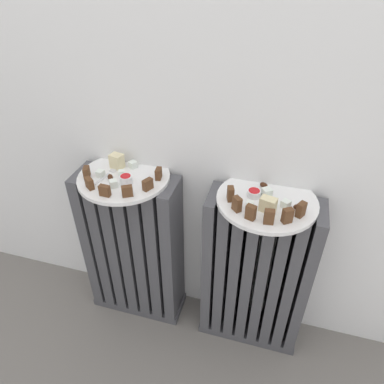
{
  "coord_description": "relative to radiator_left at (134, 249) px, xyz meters",
  "views": [
    {
      "loc": [
        0.24,
        -0.56,
        1.24
      ],
      "look_at": [
        0.0,
        0.28,
        0.61
      ],
      "focal_mm": 32.92,
      "sensor_mm": 36.0,
      "label": 1
    }
  ],
  "objects": [
    {
      "name": "turkish_delight_left_0",
      "position": [
        -0.0,
        -0.07,
        0.34
      ],
      "size": [
        0.03,
        0.03,
        0.02
      ],
      "primitive_type": "cube",
      "rotation": [
        0.0,
        0.0,
        0.65
      ],
      "color": "white",
      "rests_on": "plate_left"
    },
    {
      "name": "medjool_date_left_0",
      "position": [
        -0.03,
        -0.03,
        0.34
      ],
      "size": [
        0.03,
        0.03,
        0.02
      ],
      "primitive_type": "ellipsoid",
      "rotation": [
        0.0,
        0.0,
        2.2
      ],
      "color": "#3D1E0F",
      "rests_on": "plate_left"
    },
    {
      "name": "turkish_delight_left_3",
      "position": [
        0.01,
        0.05,
        0.34
      ],
      "size": [
        0.03,
        0.03,
        0.02
      ],
      "primitive_type": "cube",
      "rotation": [
        0.0,
        0.0,
        1.09
      ],
      "color": "white",
      "rests_on": "plate_left"
    },
    {
      "name": "turkish_delight_right_2",
      "position": [
        0.5,
        -0.02,
        0.34
      ],
      "size": [
        0.03,
        0.03,
        0.02
      ],
      "primitive_type": "cube",
      "rotation": [
        0.0,
        0.0,
        1.04
      ],
      "color": "white",
      "rests_on": "plate_right"
    },
    {
      "name": "marble_cake_slice_left_0",
      "position": [
        -0.04,
        0.04,
        0.35
      ],
      "size": [
        0.05,
        0.04,
        0.05
      ],
      "primitive_type": "cube",
      "rotation": [
        0.0,
        0.0,
        -0.22
      ],
      "color": "beige",
      "rests_on": "plate_left"
    },
    {
      "name": "dark_cake_slice_left_4",
      "position": [
        0.1,
        -0.05,
        0.34
      ],
      "size": [
        0.03,
        0.04,
        0.03
      ],
      "primitive_type": "cube",
      "rotation": [
        0.0,
        0.0,
        1.12
      ],
      "color": "#56351E",
      "rests_on": "plate_left"
    },
    {
      "name": "dark_cake_slice_left_1",
      "position": [
        -0.07,
        -0.09,
        0.34
      ],
      "size": [
        0.04,
        0.03,
        0.03
      ],
      "primitive_type": "cube",
      "rotation": [
        0.0,
        0.0,
        -0.64
      ],
      "color": "#56351E",
      "rests_on": "plate_left"
    },
    {
      "name": "fork",
      "position": [
        -0.05,
        -0.01,
        0.33
      ],
      "size": [
        0.03,
        0.1,
        0.0
      ],
      "color": "silver",
      "rests_on": "plate_left"
    },
    {
      "name": "turkish_delight_left_2",
      "position": [
        -0.0,
        -0.0,
        0.34
      ],
      "size": [
        0.03,
        0.03,
        0.02
      ],
      "primitive_type": "cube",
      "rotation": [
        0.0,
        0.0,
        0.48
      ],
      "color": "white",
      "rests_on": "plate_left"
    },
    {
      "name": "dark_cake_slice_right_4",
      "position": [
        0.51,
        -0.09,
        0.35
      ],
      "size": [
        0.03,
        0.03,
        0.04
      ],
      "primitive_type": "cube",
      "rotation": [
        0.0,
        0.0,
        0.6
      ],
      "color": "#56351E",
      "rests_on": "plate_right"
    },
    {
      "name": "dark_cake_slice_right_3",
      "position": [
        0.47,
        -0.11,
        0.35
      ],
      "size": [
        0.03,
        0.02,
        0.04
      ],
      "primitive_type": "cube",
      "rotation": [
        0.0,
        0.0,
        0.13
      ],
      "color": "#56351E",
      "rests_on": "plate_right"
    },
    {
      "name": "jam_bowl_left",
      "position": [
        0.03,
        -0.04,
        0.34
      ],
      "size": [
        0.04,
        0.04,
        0.03
      ],
      "color": "white",
      "rests_on": "plate_left"
    },
    {
      "name": "dark_cake_slice_left_2",
      "position": [
        -0.01,
        -0.11,
        0.34
      ],
      "size": [
        0.03,
        0.02,
        0.03
      ],
      "primitive_type": "cube",
      "rotation": [
        0.0,
        0.0,
        -0.05
      ],
      "color": "#56351E",
      "rests_on": "plate_left"
    },
    {
      "name": "dark_cake_slice_left_3",
      "position": [
        0.06,
        -0.1,
        0.34
      ],
      "size": [
        0.04,
        0.03,
        0.03
      ],
      "primitive_type": "cube",
      "rotation": [
        0.0,
        0.0,
        0.54
      ],
      "color": "#56351E",
      "rests_on": "plate_left"
    },
    {
      "name": "ground_plane",
      "position": [
        0.23,
        -0.28,
        -0.31
      ],
      "size": [
        6.0,
        6.0,
        0.0
      ],
      "primitive_type": "plane",
      "color": "slate"
    },
    {
      "name": "dark_cake_slice_right_1",
      "position": [
        0.38,
        -0.08,
        0.35
      ],
      "size": [
        0.03,
        0.03,
        0.04
      ],
      "primitive_type": "cube",
      "rotation": [
        0.0,
        0.0,
        -0.79
      ],
      "color": "#56351E",
      "rests_on": "plate_right"
    },
    {
      "name": "turkish_delight_right_0",
      "position": [
        0.45,
        0.01,
        0.34
      ],
      "size": [
        0.04,
        0.04,
        0.03
      ],
      "primitive_type": "cube",
      "rotation": [
        0.0,
        0.0,
        0.63
      ],
      "color": "white",
      "rests_on": "plate_right"
    },
    {
      "name": "radiator_left",
      "position": [
        0.0,
        0.0,
        0.0
      ],
      "size": [
        0.36,
        0.14,
        0.62
      ],
      "color": "#47474C",
      "rests_on": "ground_plane"
    },
    {
      "name": "plate_right",
      "position": [
        0.45,
        0.0,
        0.32
      ],
      "size": [
        0.29,
        0.29,
        0.01
      ],
      "primitive_type": "cylinder",
      "color": "white",
      "rests_on": "radiator_right"
    },
    {
      "name": "turkish_delight_right_1",
      "position": [
        0.41,
        -0.05,
        0.34
      ],
      "size": [
        0.02,
        0.02,
        0.02
      ],
      "primitive_type": "cube",
      "rotation": [
        0.0,
        0.0,
        1.54
      ],
      "color": "white",
      "rests_on": "plate_right"
    },
    {
      "name": "medjool_date_right_1",
      "position": [
        0.54,
        -0.03,
        0.34
      ],
      "size": [
        0.02,
        0.02,
        0.02
      ],
      "primitive_type": "ellipsoid",
      "rotation": [
        0.0,
        0.0,
        0.03
      ],
      "color": "#3D1E0F",
      "rests_on": "plate_right"
    },
    {
      "name": "plate_left",
      "position": [
        0.0,
        0.0,
        0.32
      ],
      "size": [
        0.29,
        0.29,
        0.01
      ],
      "primitive_type": "cylinder",
      "color": "white",
      "rests_on": "radiator_left"
    },
    {
      "name": "radiator_right",
      "position": [
        0.45,
        -0.0,
        -0.0
      ],
      "size": [
        0.36,
        0.14,
        0.62
      ],
      "color": "#47474C",
      "rests_on": "ground_plane"
    },
    {
      "name": "dark_cake_slice_right_0",
      "position": [
        0.35,
        -0.03,
        0.35
      ],
      "size": [
        0.02,
        0.03,
        0.04
      ],
      "primitive_type": "cube",
      "rotation": [
        0.0,
        0.0,
        -1.25
      ],
      "color": "#56351E",
      "rests_on": "plate_right"
    },
    {
      "name": "medjool_date_left_1",
      "position": [
        -0.04,
        0.08,
        0.34
      ],
      "size": [
        0.03,
        0.03,
        0.02
      ],
      "primitive_type": "ellipsoid",
      "rotation": [
        0.0,
        0.0,
        0.94
      ],
      "color": "#3D1E0F",
      "rests_on": "plate_left"
    },
    {
      "name": "dark_cake_slice_left_5",
      "position": [
        0.11,
        0.02,
        0.34
      ],
      "size": [
        0.02,
        0.03,
        0.03
      ],
      "primitive_type": "cube",
      "rotation": [
        0.0,
        0.0,
        1.71
      ],
      "color": "#56351E",
      "rests_on": "plate_left"
    },
    {
      "name": "turkish_delight_left_1",
      "position": [
        -0.07,
        -0.03,
        0.34
      ],
      "size": [
        0.02,
        0.02,
        0.02
      ],
      "primitive_type": "cube",
      "rotation": [
        0.0,
        0.0,
        1.51
      ],
      "color": "white",
      "rests_on": "plate_left"
    },
    {
      "name": "dark_cake_slice_right_5",
      "position": [
        0.54,
        -0.05,
        0.35
      ],
      "size": [
        0.03,
        0.03,
        0.04
      ],
      "primitive_type": "cube",
      "rotation": [
        0.0,
        0.0,
        1.06
      ],
      "color": "#56351E",
      "rests_on": "plate_right"
    },
    {
      "name": "marble_cake_slice_right_0",
      "position": [
        0.46,
        -0.05,
        0.35
      ],
      "size": [
        0.05,
        0.04,
        0.04
      ],
      "primitive_type": "cube",
      "rotation": [
        0.0,
        0.0,
        -0.25
      ],
      "color": "beige",
      "rests_on": "plate_right"
    },
    {
      "name": "dark_cake_slice_right_2",
      "position": [
        0.42,
        -0.1,
        0.35
      ],
      "size": [
        0.03,
        0.02,
        0.04
      ],
      "primitive_type": "cube",
      "rotation": [
        0.0,
        0.0,
        -0.33
      ],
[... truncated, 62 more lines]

